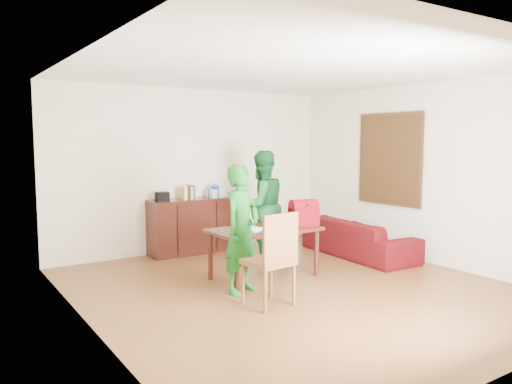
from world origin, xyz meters
TOP-DOWN VIEW (x-y plane):
  - room at (0.01, 0.13)m, footprint 5.20×5.70m
  - table at (-0.04, 0.62)m, footprint 1.45×0.82m
  - chair at (-0.63, -0.34)m, footprint 0.52×0.50m
  - person_near at (-0.62, 0.26)m, footprint 0.67×0.57m
  - person_far at (0.47, 1.45)m, footprint 0.83×0.65m
  - laptop at (-0.23, 0.60)m, footprint 0.35×0.30m
  - bananas at (-0.06, 0.30)m, footprint 0.16×0.11m
  - bottle at (0.00, 0.29)m, footprint 0.08×0.08m
  - red_bag at (0.55, 0.51)m, footprint 0.42×0.28m
  - sofa at (1.95, 0.84)m, footprint 0.91×2.06m

SIDE VIEW (x-z plane):
  - sofa at x=1.95m, z-range 0.00..0.59m
  - chair at x=-0.63m, z-range -0.22..0.84m
  - table at x=-0.04m, z-range 0.26..0.94m
  - bananas at x=-0.06m, z-range 0.68..0.74m
  - laptop at x=-0.23m, z-range 0.62..0.82m
  - bottle at x=0.00m, z-range 0.68..0.87m
  - person_near at x=-0.62m, z-range 0.00..1.57m
  - red_bag at x=0.55m, z-range 0.68..0.96m
  - person_far at x=0.47m, z-range 0.00..1.70m
  - room at x=0.01m, z-range -0.14..2.76m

